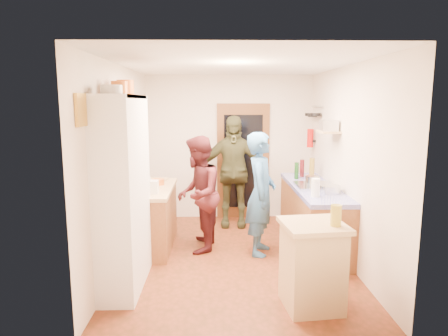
{
  "coord_description": "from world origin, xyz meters",
  "views": [
    {
      "loc": [
        -0.26,
        -5.24,
        2.12
      ],
      "look_at": [
        -0.14,
        0.15,
        1.23
      ],
      "focal_mm": 32.0,
      "sensor_mm": 36.0,
      "label": 1
    }
  ],
  "objects_px": {
    "island_base": "(312,268)",
    "person_left": "(200,193)",
    "person_back": "(233,172)",
    "right_counter_base": "(313,217)",
    "person_hob": "(263,194)",
    "hutch_body": "(124,193)"
  },
  "relations": [
    {
      "from": "right_counter_base",
      "to": "person_hob",
      "type": "height_order",
      "value": "person_hob"
    },
    {
      "from": "person_left",
      "to": "person_back",
      "type": "relative_size",
      "value": 0.87
    },
    {
      "from": "right_counter_base",
      "to": "person_left",
      "type": "distance_m",
      "value": 1.73
    },
    {
      "from": "right_counter_base",
      "to": "island_base",
      "type": "relative_size",
      "value": 2.56
    },
    {
      "from": "hutch_body",
      "to": "right_counter_base",
      "type": "height_order",
      "value": "hutch_body"
    },
    {
      "from": "island_base",
      "to": "person_hob",
      "type": "distance_m",
      "value": 1.6
    },
    {
      "from": "island_base",
      "to": "person_left",
      "type": "xyz_separation_m",
      "value": [
        -1.21,
        1.7,
        0.4
      ]
    },
    {
      "from": "right_counter_base",
      "to": "person_back",
      "type": "relative_size",
      "value": 1.15
    },
    {
      "from": "person_hob",
      "to": "person_back",
      "type": "height_order",
      "value": "person_back"
    },
    {
      "from": "island_base",
      "to": "person_left",
      "type": "bearing_deg",
      "value": 125.42
    },
    {
      "from": "person_hob",
      "to": "person_back",
      "type": "bearing_deg",
      "value": 27.49
    },
    {
      "from": "island_base",
      "to": "person_hob",
      "type": "bearing_deg",
      "value": 102.62
    },
    {
      "from": "island_base",
      "to": "right_counter_base",
      "type": "bearing_deg",
      "value": 76.16
    },
    {
      "from": "right_counter_base",
      "to": "person_left",
      "type": "bearing_deg",
      "value": -174.41
    },
    {
      "from": "island_base",
      "to": "person_back",
      "type": "xyz_separation_m",
      "value": [
        -0.69,
        2.82,
        0.52
      ]
    },
    {
      "from": "right_counter_base",
      "to": "person_back",
      "type": "distance_m",
      "value": 1.59
    },
    {
      "from": "right_counter_base",
      "to": "person_hob",
      "type": "relative_size",
      "value": 1.28
    },
    {
      "from": "right_counter_base",
      "to": "person_left",
      "type": "xyz_separation_m",
      "value": [
        -1.67,
        -0.16,
        0.41
      ]
    },
    {
      "from": "person_hob",
      "to": "person_back",
      "type": "distance_m",
      "value": 1.37
    },
    {
      "from": "hutch_body",
      "to": "person_hob",
      "type": "xyz_separation_m",
      "value": [
        1.7,
        0.94,
        -0.24
      ]
    },
    {
      "from": "hutch_body",
      "to": "person_left",
      "type": "relative_size",
      "value": 1.33
    },
    {
      "from": "right_counter_base",
      "to": "person_back",
      "type": "height_order",
      "value": "person_back"
    }
  ]
}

